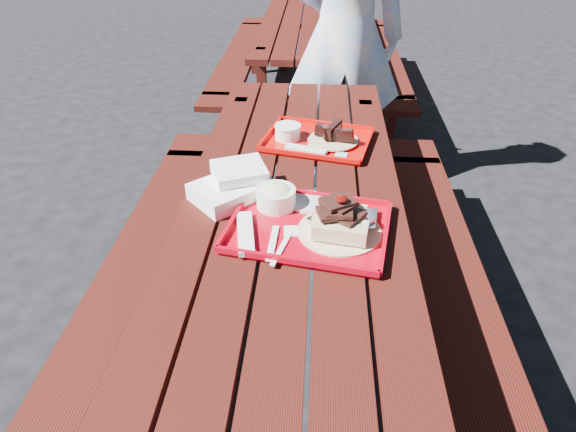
# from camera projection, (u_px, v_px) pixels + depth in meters

# --- Properties ---
(ground) EXTENTS (60.00, 60.00, 0.00)m
(ground) POSITION_uv_depth(u_px,v_px,m) (290.00, 363.00, 2.09)
(ground) COLOR black
(ground) RESTS_ON ground
(picnic_table_near) EXTENTS (1.41, 2.40, 0.75)m
(picnic_table_near) POSITION_uv_depth(u_px,v_px,m) (291.00, 254.00, 1.78)
(picnic_table_near) COLOR #43120D
(picnic_table_near) RESTS_ON ground
(picnic_table_far) EXTENTS (1.41, 2.40, 0.75)m
(picnic_table_far) POSITION_uv_depth(u_px,v_px,m) (312.00, 39.00, 4.10)
(picnic_table_far) COLOR #43120D
(picnic_table_far) RESTS_ON ground
(near_tray) EXTENTS (0.53, 0.45, 0.15)m
(near_tray) POSITION_uv_depth(u_px,v_px,m) (310.00, 217.00, 1.56)
(near_tray) COLOR #B10214
(near_tray) RESTS_ON picnic_table_near
(far_tray) EXTENTS (0.48, 0.41, 0.07)m
(far_tray) POSITION_uv_depth(u_px,v_px,m) (315.00, 138.00, 2.06)
(far_tray) COLOR #C40906
(far_tray) RESTS_ON picnic_table_near
(white_cloth) EXTENTS (0.31, 0.30, 0.10)m
(white_cloth) POSITION_uv_depth(u_px,v_px,m) (234.00, 185.00, 1.71)
(white_cloth) COLOR white
(white_cloth) RESTS_ON picnic_table_near
(person) EXTENTS (0.67, 0.44, 1.83)m
(person) POSITION_uv_depth(u_px,v_px,m) (344.00, 38.00, 2.80)
(person) COLOR #BDD3FB
(person) RESTS_ON ground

